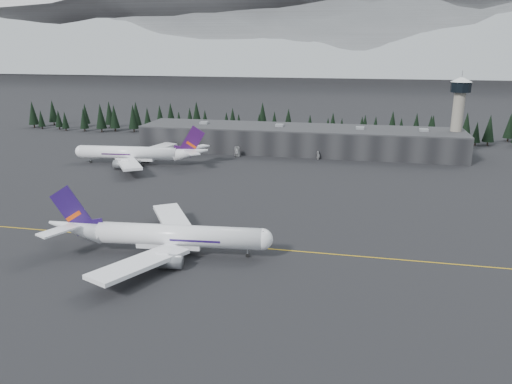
% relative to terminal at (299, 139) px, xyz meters
% --- Properties ---
extents(ground, '(1400.00, 1400.00, 0.00)m').
position_rel_terminal_xyz_m(ground, '(0.00, -125.00, -6.30)').
color(ground, black).
rests_on(ground, ground).
extents(taxiline, '(400.00, 0.40, 0.02)m').
position_rel_terminal_xyz_m(taxiline, '(0.00, -127.00, -6.29)').
color(taxiline, gold).
rests_on(taxiline, ground).
extents(terminal, '(160.00, 30.00, 12.60)m').
position_rel_terminal_xyz_m(terminal, '(0.00, 0.00, 0.00)').
color(terminal, black).
rests_on(terminal, ground).
extents(control_tower, '(10.00, 10.00, 37.70)m').
position_rel_terminal_xyz_m(control_tower, '(75.00, 3.00, 17.11)').
color(control_tower, gray).
rests_on(control_tower, ground).
extents(treeline, '(360.00, 20.00, 15.00)m').
position_rel_terminal_xyz_m(treeline, '(0.00, 37.00, 1.20)').
color(treeline, black).
rests_on(treeline, ground).
extents(mountain_ridge, '(4400.00, 900.00, 420.00)m').
position_rel_terminal_xyz_m(mountain_ridge, '(0.00, 875.00, -6.30)').
color(mountain_ridge, white).
rests_on(mountain_ridge, ground).
extents(jet_main, '(60.15, 55.33, 17.69)m').
position_rel_terminal_xyz_m(jet_main, '(-19.12, -135.56, -1.31)').
color(jet_main, white).
rests_on(jet_main, ground).
extents(jet_parked, '(62.54, 57.55, 18.39)m').
position_rel_terminal_xyz_m(jet_parked, '(-66.62, -43.37, -1.11)').
color(jet_parked, white).
rests_on(jet_parked, ground).
extents(gse_vehicle_a, '(2.98, 5.35, 1.41)m').
position_rel_terminal_xyz_m(gse_vehicle_a, '(-27.71, -18.31, -5.59)').
color(gse_vehicle_a, '#B9B9BB').
rests_on(gse_vehicle_a, ground).
extents(gse_vehicle_b, '(4.28, 2.09, 1.40)m').
position_rel_terminal_xyz_m(gse_vehicle_b, '(11.44, -16.04, -5.60)').
color(gse_vehicle_b, '#BBBBBD').
rests_on(gse_vehicle_b, ground).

